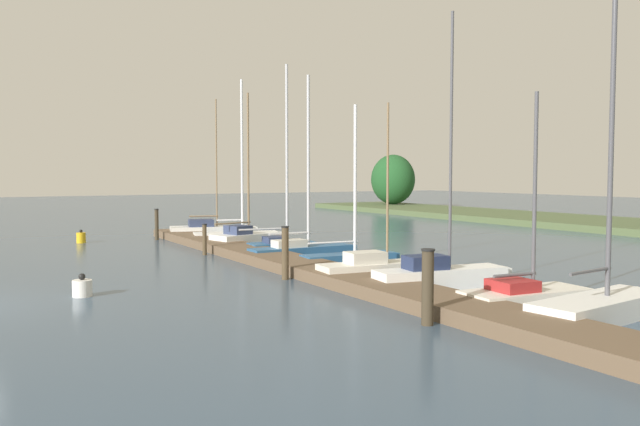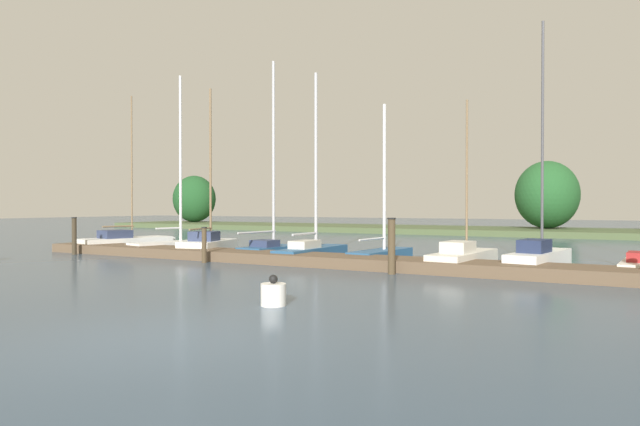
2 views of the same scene
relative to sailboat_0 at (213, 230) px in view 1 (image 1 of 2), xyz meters
The scene contains 17 objects.
dock_pier 13.79m from the sailboat_0, ahead, with size 30.83×1.80×0.35m.
sailboat_0 is the anchor object (origin of this frame).
sailboat_1 2.74m from the sailboat_0, ahead, with size 1.99×4.32×7.61m.
sailboat_2 4.99m from the sailboat_0, ahead, with size 1.98×3.25×6.71m.
sailboat_3 7.64m from the sailboat_0, ahead, with size 1.41×3.41×7.59m.
sailboat_4 9.58m from the sailboat_0, ahead, with size 0.94×4.40×6.91m.
sailboat_5 12.13m from the sailboat_0, ahead, with size 1.22×3.68×5.60m.
sailboat_6 15.26m from the sailboat_0, ahead, with size 1.40×4.10×5.32m.
sailboat_7 17.42m from the sailboat_0, ahead, with size 1.54×4.16×7.62m.
sailboat_8 20.25m from the sailboat_0, ahead, with size 1.51×3.49×5.16m.
sailboat_9 22.08m from the sailboat_0, ahead, with size 1.69×4.26×8.07m.
mooring_piling_0 2.98m from the sailboat_0, 86.14° to the right, with size 0.21×0.21×1.51m.
mooring_piling_1 7.56m from the sailboat_0, 22.97° to the right, with size 0.19×0.19×1.24m.
mooring_piling_2 14.10m from the sailboat_0, 11.66° to the right, with size 0.24×0.24×1.62m.
mooring_piling_3 20.80m from the sailboat_0, ahead, with size 0.29×0.29×1.62m.
channel_buoy_0 6.37m from the sailboat_0, 91.55° to the right, with size 0.41×0.41×0.62m.
channel_buoy_1 16.13m from the sailboat_0, 32.51° to the right, with size 0.50×0.50×0.61m.
Camera 1 is at (17.58, 0.19, 3.21)m, focal length 36.55 mm.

